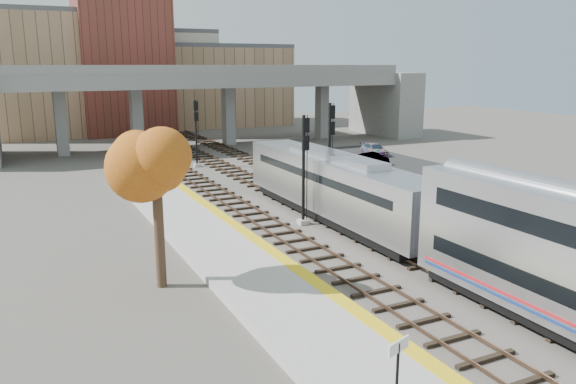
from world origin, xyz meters
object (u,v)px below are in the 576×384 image
car_a (335,164)px  car_c (374,149)px  signal_mast_near (304,172)px  signal_mast_mid (330,154)px  tree (156,165)px  car_b (373,158)px  locomotive (334,185)px  signal_mast_far (196,136)px

car_a → car_c: 9.87m
signal_mast_near → signal_mast_mid: 5.71m
tree → car_a: tree is taller
signal_mast_mid → car_b: 17.06m
signal_mast_near → signal_mast_mid: size_ratio=0.95×
signal_mast_near → tree: bearing=-149.9°
locomotive → signal_mast_near: bearing=179.1°
signal_mast_near → car_a: signal_mast_near is taller
locomotive → car_c: (17.12, 20.30, -1.63)m
locomotive → signal_mast_far: size_ratio=3.00×
signal_mast_mid → car_c: size_ratio=1.68×
car_c → car_b: bearing=-119.7°
locomotive → signal_mast_mid: size_ratio=2.70×
locomotive → signal_mast_near: 2.32m
locomotive → car_b: (13.90, 15.88, -1.69)m
locomotive → car_a: (8.93, 14.80, -1.67)m
tree → car_b: tree is taller
signal_mast_mid → tree: 17.52m
signal_mast_near → signal_mast_mid: bearing=44.0°
car_c → signal_mast_far: bearing=-178.8°
signal_mast_far → car_b: 17.31m
car_a → car_b: 5.08m
signal_mast_far → car_a: bearing=-33.2°
car_a → car_b: (4.97, 1.08, -0.02)m
car_b → tree: bearing=-155.9°
car_a → locomotive: bearing=-110.8°
signal_mast_near → car_b: signal_mast_near is taller
signal_mast_mid → car_b: bearing=45.0°
signal_mast_mid → car_a: signal_mast_mid is taller
signal_mast_mid → car_a: bearing=57.3°
signal_mast_near → car_b: size_ratio=2.01×
tree → car_c: (29.45, 26.18, -4.82)m
signal_mast_far → car_b: bearing=-21.0°
car_a → car_c: (8.19, 5.50, 0.04)m
locomotive → car_a: 17.36m
signal_mast_mid → locomotive: bearing=-116.6°
signal_mast_far → car_c: bearing=-5.1°
locomotive → signal_mast_far: bearing=95.4°
signal_mast_far → car_a: size_ratio=1.91×
signal_mast_near → car_a: bearing=53.2°
tree → car_b: bearing=39.7°
signal_mast_far → tree: bearing=-110.1°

